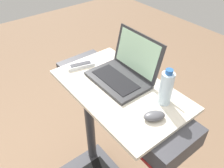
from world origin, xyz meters
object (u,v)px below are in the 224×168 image
laptop (124,71)px  tv_remote (81,65)px  computer_mouse (154,116)px  water_bottle (166,88)px

laptop → tv_remote: (-0.24, -0.13, -0.04)m
computer_mouse → water_bottle: (-0.05, 0.12, 0.07)m
computer_mouse → water_bottle: 0.14m
laptop → computer_mouse: laptop is taller
water_bottle → tv_remote: size_ratio=1.16×
tv_remote → laptop: bearing=28.3°
laptop → water_bottle: laptop is taller
laptop → tv_remote: bearing=-153.1°
computer_mouse → tv_remote: (-0.55, -0.04, -0.01)m
computer_mouse → water_bottle: bearing=137.4°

